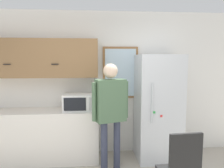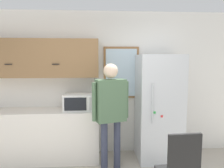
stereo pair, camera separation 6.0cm
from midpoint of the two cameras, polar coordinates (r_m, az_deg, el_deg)
back_wall at (r=4.19m, az=-3.79°, el=0.14°), size 6.00×0.06×2.70m
counter at (r=4.21m, az=-18.85°, el=-12.61°), size 2.25×0.57×0.92m
upper_cabinets at (r=4.11m, az=-19.12°, el=6.37°), size 2.25×0.35×0.68m
microwave at (r=3.93m, az=-8.15°, el=-4.63°), size 0.53×0.41×0.28m
person at (r=3.51m, az=0.15°, el=-5.65°), size 0.59×0.35×1.74m
refrigerator at (r=4.04m, az=12.50°, el=-6.03°), size 0.76×0.71×1.89m
window at (r=4.16m, az=2.82°, el=2.98°), size 0.67×0.05×0.98m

